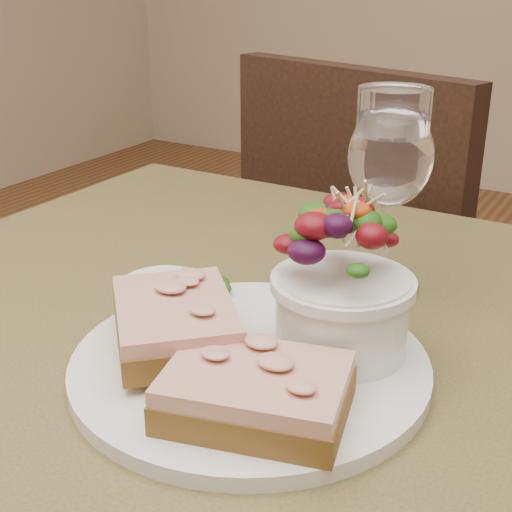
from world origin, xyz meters
The scene contains 9 objects.
cafe_table centered at (0.00, 0.00, 0.65)m, with size 0.80×0.80×0.75m.
chair_far centered at (-0.09, 0.68, 0.29)m, with size 0.52×0.52×0.90m.
dinner_plate centered at (0.04, -0.03, 0.76)m, with size 0.27×0.27×0.01m, color white.
sandwich_front centered at (0.08, -0.09, 0.78)m, with size 0.14×0.11×0.03m.
sandwich_back centered at (-0.02, -0.05, 0.79)m, with size 0.15×0.15×0.03m.
ramekin centered at (-0.06, -0.02, 0.78)m, with size 0.06×0.06×0.04m.
salad_bowl centered at (0.09, 0.01, 0.82)m, with size 0.10×0.10×0.13m.
garnish centered at (-0.04, 0.04, 0.77)m, with size 0.05×0.04×0.02m.
wine_glass centered at (0.07, 0.15, 0.87)m, with size 0.08×0.08×0.18m.
Camera 1 is at (0.28, -0.43, 1.04)m, focal length 50.00 mm.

